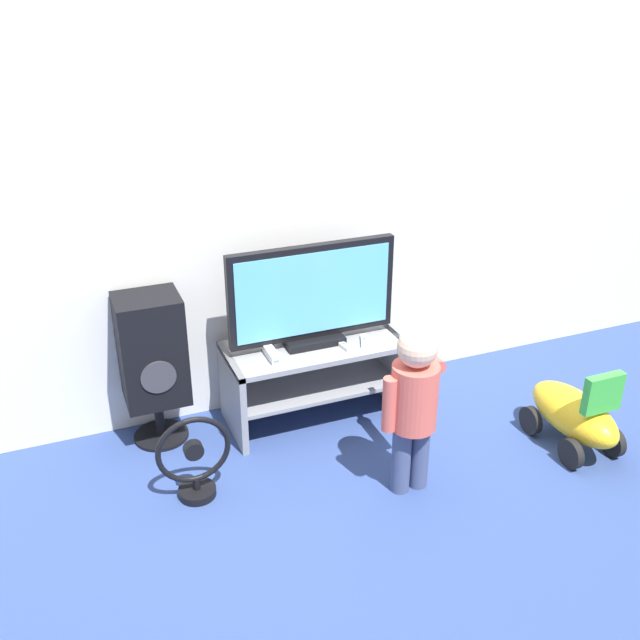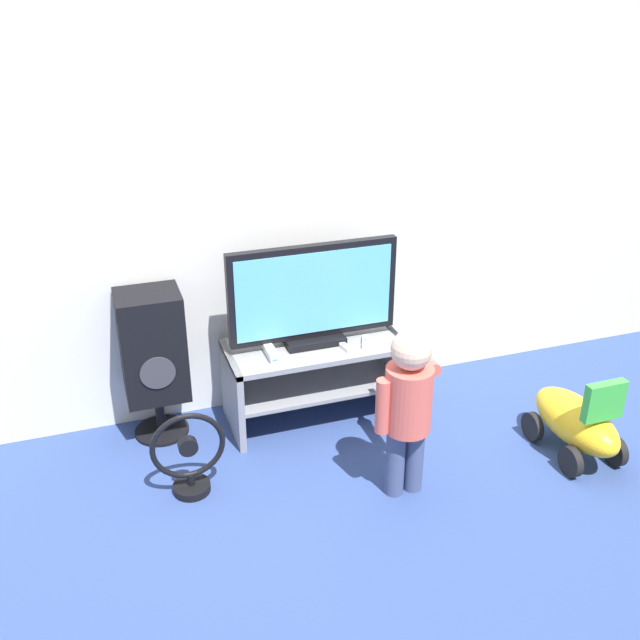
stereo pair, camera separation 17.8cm
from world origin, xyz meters
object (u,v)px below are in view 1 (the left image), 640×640
(child, at_px, (413,397))
(speaker_tower, at_px, (152,353))
(remote_primary, at_px, (364,341))
(game_console, at_px, (271,353))
(television, at_px, (312,296))
(remote_secondary, at_px, (344,345))
(ride_on_toy, at_px, (575,414))
(floor_fan, at_px, (194,461))

(child, bearing_deg, speaker_tower, 140.34)
(remote_primary, bearing_deg, game_console, 176.22)
(television, height_order, remote_secondary, television)
(game_console, height_order, ride_on_toy, ride_on_toy)
(game_console, relative_size, floor_fan, 0.43)
(game_console, bearing_deg, child, -56.65)
(remote_secondary, distance_m, ride_on_toy, 1.29)
(remote_secondary, bearing_deg, remote_primary, 3.39)
(speaker_tower, xyz_separation_m, floor_fan, (0.07, -0.56, -0.32))
(ride_on_toy, bearing_deg, floor_fan, 170.28)
(game_console, bearing_deg, speaker_tower, 164.07)
(floor_fan, bearing_deg, television, 30.70)
(game_console, distance_m, remote_primary, 0.53)
(television, bearing_deg, floor_fan, -149.30)
(remote_primary, relative_size, speaker_tower, 0.16)
(television, bearing_deg, child, -75.82)
(remote_secondary, bearing_deg, floor_fan, -159.36)
(speaker_tower, height_order, ride_on_toy, speaker_tower)
(child, bearing_deg, game_console, 123.35)
(speaker_tower, distance_m, floor_fan, 0.65)
(television, distance_m, child, 0.85)
(remote_primary, height_order, child, child)
(television, bearing_deg, game_console, -163.76)
(floor_fan, bearing_deg, game_console, 36.82)
(floor_fan, relative_size, ride_on_toy, 0.74)
(remote_primary, bearing_deg, remote_secondary, -176.61)
(remote_primary, bearing_deg, ride_on_toy, -37.05)
(floor_fan, bearing_deg, ride_on_toy, -9.72)
(remote_secondary, xyz_separation_m, ride_on_toy, (1.05, -0.69, -0.28))
(remote_secondary, bearing_deg, child, -84.55)
(remote_secondary, xyz_separation_m, floor_fan, (-0.93, -0.35, -0.27))
(television, bearing_deg, ride_on_toy, -34.34)
(game_console, distance_m, floor_fan, 0.72)
(remote_secondary, distance_m, floor_fan, 1.03)
(floor_fan, bearing_deg, speaker_tower, 97.17)
(speaker_tower, height_order, floor_fan, speaker_tower)
(television, height_order, game_console, television)
(game_console, height_order, remote_primary, game_console)
(television, relative_size, ride_on_toy, 1.55)
(child, xyz_separation_m, ride_on_toy, (0.99, -0.02, -0.32))
(remote_secondary, bearing_deg, speaker_tower, 168.00)
(game_console, xyz_separation_m, remote_secondary, (0.41, -0.04, -0.01))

